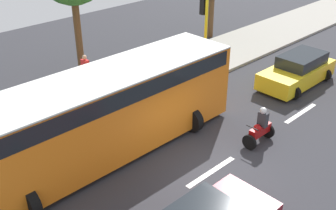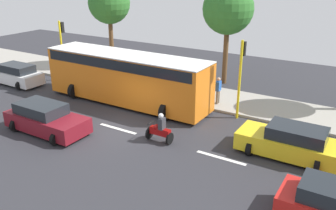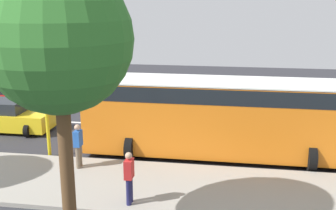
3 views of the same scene
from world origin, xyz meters
TOP-DOWN VIEW (x-y plane):
  - ground_plane at (0.00, 0.00)m, footprint 40.00×60.00m
  - sidewalk at (7.00, 0.00)m, footprint 4.00×60.00m
  - lane_stripe_north at (0.00, -6.00)m, footprint 0.20×2.40m
  - lane_stripe_mid at (0.00, 0.00)m, footprint 0.20×2.40m
  - lane_stripe_south at (0.00, 6.00)m, footprint 0.20×2.40m
  - car_yellow_cab at (1.77, -8.54)m, footprint 2.25×4.47m
  - car_maroon at (-2.18, 3.00)m, footprint 2.32×4.60m
  - city_bus at (3.45, 2.00)m, footprint 3.20×11.00m
  - motorcycle at (-0.06, -2.73)m, footprint 0.60×1.30m
  - pedestrian_near_signal at (8.42, -0.55)m, footprint 0.40×0.24m
  - pedestrian_by_tree at (5.96, -3.14)m, footprint 0.40×0.24m
  - traffic_light_corner at (4.85, -4.90)m, footprint 0.49×0.24m
  - street_tree_north at (10.52, -1.62)m, footprint 3.58×3.58m

SIDE VIEW (x-z plane):
  - ground_plane at x=0.00m, z-range -0.10..0.00m
  - lane_stripe_north at x=0.00m, z-range 0.00..0.01m
  - lane_stripe_mid at x=0.00m, z-range 0.00..0.01m
  - lane_stripe_south at x=0.00m, z-range 0.00..0.01m
  - sidewalk at x=7.00m, z-range 0.00..0.15m
  - motorcycle at x=-0.06m, z-range -0.12..1.41m
  - car_yellow_cab at x=1.77m, z-range -0.05..1.47m
  - car_maroon at x=-2.18m, z-range -0.05..1.47m
  - pedestrian_near_signal at x=8.42m, z-range 0.21..1.90m
  - pedestrian_by_tree at x=5.96m, z-range 0.21..1.90m
  - city_bus at x=3.45m, z-range 0.27..3.43m
  - traffic_light_corner at x=4.85m, z-range 0.68..5.18m
  - street_tree_north at x=10.52m, z-range 1.77..8.96m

